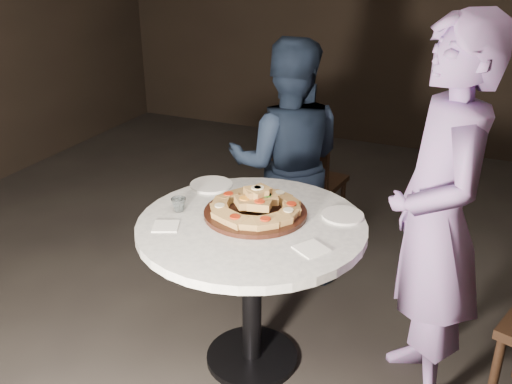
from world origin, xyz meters
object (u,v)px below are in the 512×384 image
Objects in this scene: table at (252,250)px; focaccia_pile at (256,204)px; serving_board at (255,213)px; water_glass at (179,205)px; diner_navy at (287,163)px; chair_far at (306,177)px; diner_teal at (436,223)px.

focaccia_pile reaches higher than table.
water_glass is at bearing -162.60° from serving_board.
serving_board is 0.33× the size of diner_navy.
serving_board is 0.56× the size of chair_far.
serving_board reaches higher than table.
chair_far is at bearing 97.48° from serving_board.
serving_board is (-0.01, 0.07, 0.16)m from table.
water_glass is 0.08× the size of chair_far.
table is 0.18m from serving_board.
diner_navy is (-0.15, 0.80, -0.10)m from focaccia_pile.
chair_far is (-0.16, 1.21, -0.31)m from serving_board.
table is 2.59× the size of focaccia_pile.
water_glass is at bearing -174.49° from table.
chair_far reaches higher than table.
diner_navy is at bearing 100.51° from table.
serving_board is 0.37m from water_glass.
focaccia_pile is 0.37m from water_glass.
water_glass is at bearing -162.07° from focaccia_pile.
serving_board is 1.26m from chair_far.
table is at bearing 104.03° from chair_far.
focaccia_pile is (0.00, 0.00, 0.04)m from serving_board.
focaccia_pile is at bearing 65.15° from serving_board.
table is at bearing 80.61° from diner_navy.
diner_navy reaches higher than water_glass.
chair_far is at bearing 97.65° from table.
chair_far is 0.48m from diner_navy.
water_glass is at bearing -101.45° from diner_teal.
water_glass reaches higher than table.
diner_navy reaches higher than table.
focaccia_pile reaches higher than serving_board.
diner_navy is at bearing 77.62° from water_glass.
diner_navy is at bearing 100.51° from serving_board.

